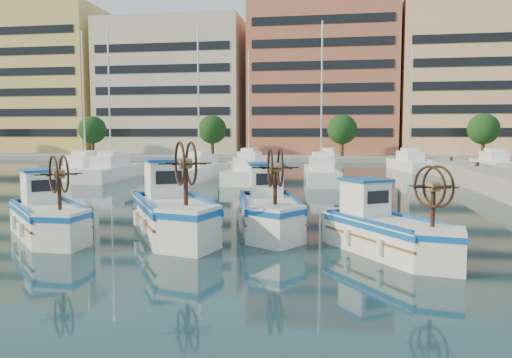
# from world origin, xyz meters

# --- Properties ---
(ground) EXTENTS (300.00, 300.00, 0.00)m
(ground) POSITION_xyz_m (0.00, 0.00, 0.00)
(ground) COLOR #1B3A46
(ground) RESTS_ON ground
(waterfront) EXTENTS (180.00, 40.00, 25.60)m
(waterfront) POSITION_xyz_m (9.23, 65.04, 11.10)
(waterfront) COLOR gray
(waterfront) RESTS_ON ground
(yacht_marina) EXTENTS (37.04, 22.97, 11.50)m
(yacht_marina) POSITION_xyz_m (-2.30, 27.66, 0.53)
(yacht_marina) COLOR white
(yacht_marina) RESTS_ON ground
(fishing_boat_a) EXTENTS (4.21, 4.34, 2.78)m
(fishing_boat_a) POSITION_xyz_m (-6.34, 0.19, 0.77)
(fishing_boat_a) COLOR silver
(fishing_boat_a) RESTS_ON ground
(fishing_boat_b) EXTENTS (4.23, 5.28, 3.20)m
(fishing_boat_b) POSITION_xyz_m (-2.29, 1.07, 0.88)
(fishing_boat_b) COLOR silver
(fishing_boat_b) RESTS_ON ground
(fishing_boat_c) EXTENTS (2.93, 4.92, 2.98)m
(fishing_boat_c) POSITION_xyz_m (0.84, 2.39, 0.82)
(fishing_boat_c) COLOR silver
(fishing_boat_c) RESTS_ON ground
(fishing_boat_d) EXTENTS (3.65, 4.28, 2.62)m
(fishing_boat_d) POSITION_xyz_m (4.60, -0.50, 0.72)
(fishing_boat_d) COLOR silver
(fishing_boat_d) RESTS_ON ground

